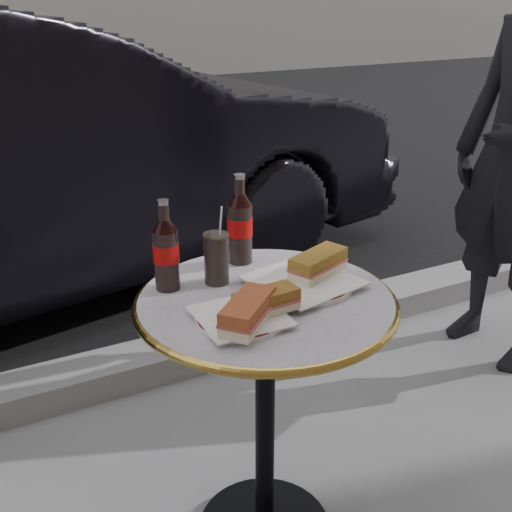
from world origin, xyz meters
name	(u,v)px	position (x,y,z in m)	size (l,w,h in m)	color
asphalt_road	(7,151)	(0.00, 5.00, 0.00)	(40.00, 8.00, 0.00)	black
curb	(156,362)	(0.00, 0.90, 0.05)	(40.00, 0.20, 0.12)	gray
bistro_table	(265,425)	(0.00, 0.00, 0.37)	(0.62, 0.62, 0.73)	#BAB2C4
plate_left	(241,319)	(-0.10, -0.07, 0.74)	(0.20, 0.20, 0.01)	white
plate_right	(304,283)	(0.11, 0.01, 0.74)	(0.24, 0.24, 0.01)	silver
sandwich_left_a	(248,313)	(-0.11, -0.12, 0.77)	(0.16, 0.08, 0.06)	#A04B28
sandwich_left_b	(266,303)	(-0.04, -0.08, 0.77)	(0.14, 0.07, 0.05)	brown
sandwich_right	(318,265)	(0.16, 0.03, 0.77)	(0.16, 0.08, 0.06)	olive
cola_bottle_left	(166,245)	(-0.19, 0.16, 0.84)	(0.06, 0.06, 0.22)	black
cola_bottle_right	(240,219)	(0.04, 0.22, 0.85)	(0.07, 0.07, 0.24)	black
cola_glass	(216,258)	(-0.07, 0.13, 0.80)	(0.06, 0.06, 0.13)	black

